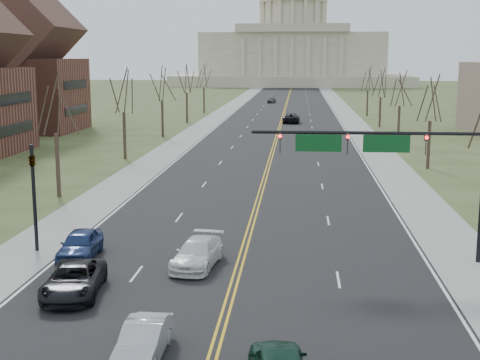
% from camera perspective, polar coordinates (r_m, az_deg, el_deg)
% --- Properties ---
extents(road, '(20.00, 380.00, 0.01)m').
position_cam_1_polar(road, '(131.79, 3.76, 5.75)').
color(road, black).
rests_on(road, ground).
extents(cross_road, '(120.00, 14.00, 0.01)m').
position_cam_1_polar(cross_road, '(29.47, -1.08, -10.74)').
color(cross_road, black).
rests_on(cross_road, ground).
extents(sidewalk_left, '(4.00, 380.00, 0.03)m').
position_cam_1_polar(sidewalk_left, '(132.60, -1.45, 5.80)').
color(sidewalk_left, gray).
rests_on(sidewalk_left, ground).
extents(sidewalk_right, '(4.00, 380.00, 0.03)m').
position_cam_1_polar(sidewalk_right, '(132.07, 9.00, 5.66)').
color(sidewalk_right, gray).
rests_on(sidewalk_right, ground).
extents(center_line, '(0.42, 380.00, 0.01)m').
position_cam_1_polar(center_line, '(131.79, 3.76, 5.75)').
color(center_line, gold).
rests_on(center_line, road).
extents(edge_line_left, '(0.15, 380.00, 0.01)m').
position_cam_1_polar(edge_line_left, '(132.37, -0.50, 5.79)').
color(edge_line_left, silver).
rests_on(edge_line_left, road).
extents(edge_line_right, '(0.15, 380.00, 0.01)m').
position_cam_1_polar(edge_line_right, '(131.93, 8.04, 5.68)').
color(edge_line_right, silver).
rests_on(edge_line_right, road).
extents(capitol, '(90.00, 60.00, 50.00)m').
position_cam_1_polar(capitol, '(271.28, 4.51, 11.12)').
color(capitol, beige).
rests_on(capitol, ground).
extents(signal_mast, '(12.12, 0.44, 7.20)m').
position_cam_1_polar(signal_mast, '(35.45, 12.27, 2.26)').
color(signal_mast, black).
rests_on(signal_mast, ground).
extents(signal_left, '(0.32, 0.36, 6.00)m').
position_cam_1_polar(signal_left, '(38.34, -17.21, -0.47)').
color(signal_left, black).
rests_on(signal_left, ground).
extents(tree_l_0, '(3.96, 3.96, 9.00)m').
position_cam_1_polar(tree_l_0, '(52.80, -15.52, 6.01)').
color(tree_l_0, '#372E20').
rests_on(tree_l_0, ground).
extents(tree_r_1, '(3.74, 3.74, 8.50)m').
position_cam_1_polar(tree_r_1, '(66.65, 15.99, 6.49)').
color(tree_r_1, '#372E20').
rests_on(tree_r_1, ground).
extents(tree_l_1, '(3.96, 3.96, 9.00)m').
position_cam_1_polar(tree_l_1, '(71.84, -9.93, 7.29)').
color(tree_l_1, '#372E20').
rests_on(tree_l_1, ground).
extents(tree_r_2, '(3.74, 3.74, 8.50)m').
position_cam_1_polar(tree_r_2, '(86.34, 13.51, 7.40)').
color(tree_r_2, '#372E20').
rests_on(tree_r_2, ground).
extents(tree_l_2, '(3.96, 3.96, 9.00)m').
position_cam_1_polar(tree_l_2, '(91.29, -6.69, 8.01)').
color(tree_l_2, '#372E20').
rests_on(tree_l_2, ground).
extents(tree_r_3, '(3.74, 3.74, 8.50)m').
position_cam_1_polar(tree_r_3, '(106.15, 11.94, 7.97)').
color(tree_r_3, '#372E20').
rests_on(tree_r_3, ground).
extents(tree_l_3, '(3.96, 3.96, 9.00)m').
position_cam_1_polar(tree_l_3, '(110.94, -4.58, 8.45)').
color(tree_l_3, '#372E20').
rests_on(tree_l_3, ground).
extents(tree_r_4, '(3.74, 3.74, 8.50)m').
position_cam_1_polar(tree_r_4, '(126.02, 10.87, 8.35)').
color(tree_r_4, '#372E20').
rests_on(tree_r_4, ground).
extents(tree_l_4, '(3.96, 3.96, 9.00)m').
position_cam_1_polar(tree_l_4, '(130.69, -3.11, 8.76)').
color(tree_l_4, '#372E20').
rests_on(tree_l_4, ground).
extents(bldg_left_far, '(17.10, 14.28, 23.25)m').
position_cam_1_polar(bldg_left_far, '(103.76, -18.45, 9.27)').
color(bldg_left_far, brown).
rests_on(bldg_left_far, ground).
extents(car_sb_inner_lead, '(1.46, 4.08, 1.34)m').
position_cam_1_polar(car_sb_inner_lead, '(24.75, -8.24, -13.42)').
color(car_sb_inner_lead, '#B5B8BE').
rests_on(car_sb_inner_lead, road).
extents(car_sb_outer_lead, '(2.96, 5.34, 1.41)m').
position_cam_1_polar(car_sb_outer_lead, '(31.50, -13.99, -8.26)').
color(car_sb_outer_lead, black).
rests_on(car_sb_outer_lead, road).
extents(car_sb_inner_second, '(2.54, 5.03, 1.40)m').
position_cam_1_polar(car_sb_inner_second, '(34.65, -3.66, -6.26)').
color(car_sb_inner_second, silver).
rests_on(car_sb_inner_second, road).
extents(car_sb_outer_second, '(2.09, 4.59, 1.53)m').
position_cam_1_polar(car_sb_outer_second, '(36.94, -13.48, -5.37)').
color(car_sb_outer_second, navy).
rests_on(car_sb_outer_second, road).
extents(car_far_nb, '(2.83, 5.81, 1.59)m').
position_cam_1_polar(car_far_nb, '(111.39, 4.39, 5.30)').
color(car_far_nb, black).
rests_on(car_far_nb, road).
extents(car_far_sb, '(2.24, 4.36, 1.42)m').
position_cam_1_polar(car_far_sb, '(160.52, 2.69, 6.84)').
color(car_far_sb, '#4C4E54').
rests_on(car_far_sb, road).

